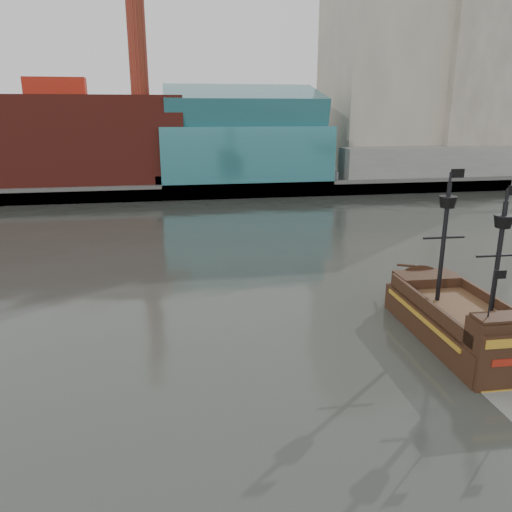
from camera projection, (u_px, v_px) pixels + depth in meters
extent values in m
plane|color=#2C2F2A|center=(264.00, 404.00, 25.67)|extent=(400.00, 400.00, 0.00)
cube|color=slate|center=(184.00, 173.00, 112.28)|extent=(220.00, 60.00, 2.00)
cube|color=#4C4C49|center=(192.00, 192.00, 84.33)|extent=(220.00, 1.00, 2.60)
cube|color=maroon|center=(61.00, 141.00, 87.22)|extent=(42.00, 18.00, 15.00)
cube|color=#2C6E76|center=(243.00, 153.00, 91.55)|extent=(30.00, 16.00, 10.00)
cube|color=#AEA390|center=(381.00, 57.00, 101.13)|extent=(20.00, 22.00, 46.00)
cube|color=#A89F8D|center=(471.00, 78.00, 101.58)|extent=(18.00, 18.00, 38.00)
cube|color=#AEA390|center=(392.00, 52.00, 118.08)|extent=(24.00, 20.00, 52.00)
cube|color=slate|center=(444.00, 163.00, 94.89)|extent=(40.00, 6.00, 6.00)
cylinder|color=maroon|center=(136.00, 30.00, 86.35)|extent=(3.20, 3.20, 22.00)
cube|color=#2C6E76|center=(243.00, 108.00, 89.31)|extent=(28.00, 14.94, 8.78)
cube|color=black|center=(457.00, 331.00, 32.79)|extent=(5.51, 12.31, 2.63)
cube|color=#492C1B|center=(460.00, 310.00, 32.38)|extent=(4.96, 11.08, 0.30)
cube|color=black|center=(426.00, 281.00, 36.89)|extent=(4.39, 2.59, 1.01)
cylinder|color=black|center=(443.00, 243.00, 32.56)|extent=(0.29, 0.29, 7.89)
cylinder|color=black|center=(498.00, 261.00, 29.71)|extent=(0.29, 0.29, 7.28)
cone|color=black|center=(448.00, 202.00, 31.80)|extent=(1.15, 1.15, 0.71)
cone|color=black|center=(503.00, 222.00, 29.03)|extent=(1.15, 1.15, 0.71)
cube|color=black|center=(458.00, 173.00, 31.35)|extent=(0.91, 0.06, 0.56)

